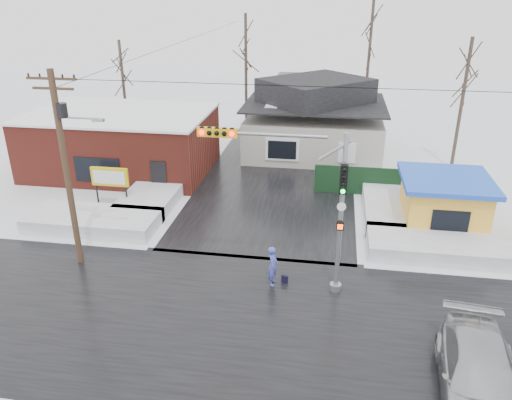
# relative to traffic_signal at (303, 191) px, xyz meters

# --- Properties ---
(ground) EXTENTS (120.00, 120.00, 0.00)m
(ground) POSITION_rel_traffic_signal_xyz_m (-2.43, -2.97, -4.54)
(ground) COLOR white
(ground) RESTS_ON ground
(road_ns) EXTENTS (10.00, 120.00, 0.02)m
(road_ns) POSITION_rel_traffic_signal_xyz_m (-2.43, -2.97, -4.53)
(road_ns) COLOR black
(road_ns) RESTS_ON ground
(road_ew) EXTENTS (120.00, 10.00, 0.02)m
(road_ew) POSITION_rel_traffic_signal_xyz_m (-2.43, -2.97, -4.53)
(road_ew) COLOR black
(road_ew) RESTS_ON ground
(snowbank_nw) EXTENTS (7.00, 3.00, 0.80)m
(snowbank_nw) POSITION_rel_traffic_signal_xyz_m (-11.43, 4.03, -4.14)
(snowbank_nw) COLOR white
(snowbank_nw) RESTS_ON ground
(snowbank_ne) EXTENTS (7.00, 3.00, 0.80)m
(snowbank_ne) POSITION_rel_traffic_signal_xyz_m (6.57, 4.03, -4.14)
(snowbank_ne) COLOR white
(snowbank_ne) RESTS_ON ground
(snowbank_nside_w) EXTENTS (3.00, 8.00, 0.80)m
(snowbank_nside_w) POSITION_rel_traffic_signal_xyz_m (-9.43, 9.03, -4.14)
(snowbank_nside_w) COLOR white
(snowbank_nside_w) RESTS_ON ground
(snowbank_nside_e) EXTENTS (3.00, 8.00, 0.80)m
(snowbank_nside_e) POSITION_rel_traffic_signal_xyz_m (4.57, 9.03, -4.14)
(snowbank_nside_e) COLOR white
(snowbank_nside_e) RESTS_ON ground
(traffic_signal) EXTENTS (6.05, 0.68, 7.00)m
(traffic_signal) POSITION_rel_traffic_signal_xyz_m (0.00, 0.00, 0.00)
(traffic_signal) COLOR gray
(traffic_signal) RESTS_ON ground
(utility_pole) EXTENTS (3.15, 0.44, 9.00)m
(utility_pole) POSITION_rel_traffic_signal_xyz_m (-10.36, 0.53, 0.57)
(utility_pole) COLOR #382619
(utility_pole) RESTS_ON ground
(brick_building) EXTENTS (12.20, 8.20, 4.12)m
(brick_building) POSITION_rel_traffic_signal_xyz_m (-13.43, 13.03, -2.46)
(brick_building) COLOR maroon
(brick_building) RESTS_ON ground
(marquee_sign) EXTENTS (2.20, 0.21, 2.55)m
(marquee_sign) POSITION_rel_traffic_signal_xyz_m (-11.43, 6.53, -2.62)
(marquee_sign) COLOR black
(marquee_sign) RESTS_ON ground
(house) EXTENTS (10.40, 8.40, 5.76)m
(house) POSITION_rel_traffic_signal_xyz_m (-0.43, 19.03, -1.92)
(house) COLOR #B5B1A3
(house) RESTS_ON ground
(kiosk) EXTENTS (4.60, 4.60, 2.88)m
(kiosk) POSITION_rel_traffic_signal_xyz_m (7.07, 7.03, -3.08)
(kiosk) COLOR yellow
(kiosk) RESTS_ON ground
(fence) EXTENTS (8.00, 0.12, 1.80)m
(fence) POSITION_rel_traffic_signal_xyz_m (4.07, 11.03, -3.64)
(fence) COLOR black
(fence) RESTS_ON ground
(tree_far_left) EXTENTS (3.00, 3.00, 10.00)m
(tree_far_left) POSITION_rel_traffic_signal_xyz_m (-6.43, 23.03, 3.41)
(tree_far_left) COLOR #332821
(tree_far_left) RESTS_ON ground
(tree_far_mid) EXTENTS (3.00, 3.00, 12.00)m
(tree_far_mid) POSITION_rel_traffic_signal_xyz_m (3.57, 25.03, 5.00)
(tree_far_mid) COLOR #332821
(tree_far_mid) RESTS_ON ground
(tree_far_right) EXTENTS (3.00, 3.00, 9.00)m
(tree_far_right) POSITION_rel_traffic_signal_xyz_m (9.57, 17.03, 2.62)
(tree_far_right) COLOR #332821
(tree_far_right) RESTS_ON ground
(tree_far_west) EXTENTS (3.00, 3.00, 8.00)m
(tree_far_west) POSITION_rel_traffic_signal_xyz_m (-16.43, 21.03, 1.82)
(tree_far_west) COLOR #332821
(tree_far_west) RESTS_ON ground
(pedestrian) EXTENTS (0.44, 0.67, 1.82)m
(pedestrian) POSITION_rel_traffic_signal_xyz_m (-1.17, 0.07, -3.63)
(pedestrian) COLOR #4350BC
(pedestrian) RESTS_ON ground
(car) EXTENTS (3.04, 6.11, 1.70)m
(car) POSITION_rel_traffic_signal_xyz_m (6.05, -5.48, -3.69)
(car) COLOR #ACB0B3
(car) RESTS_ON ground
(shopping_bag) EXTENTS (0.30, 0.19, 0.35)m
(shopping_bag) POSITION_rel_traffic_signal_xyz_m (-0.65, 0.24, -4.36)
(shopping_bag) COLOR black
(shopping_bag) RESTS_ON ground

